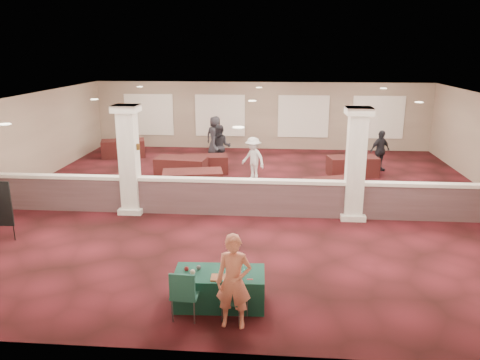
# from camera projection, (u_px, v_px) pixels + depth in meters

# --- Properties ---
(ground) EXTENTS (16.00, 16.00, 0.00)m
(ground) POSITION_uv_depth(u_px,v_px,m) (252.00, 199.00, 15.23)
(ground) COLOR #4D1319
(ground) RESTS_ON ground
(wall_back) EXTENTS (16.00, 0.04, 3.20)m
(wall_back) POSITION_uv_depth(u_px,v_px,m) (261.00, 116.00, 22.47)
(wall_back) COLOR #836D5A
(wall_back) RESTS_ON ground
(wall_front) EXTENTS (16.00, 0.04, 3.20)m
(wall_front) POSITION_uv_depth(u_px,v_px,m) (222.00, 263.00, 7.12)
(wall_front) COLOR #836D5A
(wall_front) RESTS_ON ground
(wall_left) EXTENTS (0.04, 16.00, 3.20)m
(wall_left) POSITION_uv_depth(u_px,v_px,m) (10.00, 147.00, 15.42)
(wall_left) COLOR #836D5A
(wall_left) RESTS_ON ground
(ceiling) EXTENTS (16.00, 16.00, 0.02)m
(ceiling) POSITION_uv_depth(u_px,v_px,m) (252.00, 100.00, 14.36)
(ceiling) COLOR silver
(ceiling) RESTS_ON wall_back
(partition_wall) EXTENTS (15.60, 0.28, 1.10)m
(partition_wall) POSITION_uv_depth(u_px,v_px,m) (249.00, 197.00, 13.64)
(partition_wall) COLOR #4E3537
(partition_wall) RESTS_ON ground
(column_left) EXTENTS (0.72, 0.72, 3.20)m
(column_left) POSITION_uv_depth(u_px,v_px,m) (129.00, 159.00, 13.62)
(column_left) COLOR silver
(column_left) RESTS_ON ground
(column_right) EXTENTS (0.72, 0.72, 3.20)m
(column_right) POSITION_uv_depth(u_px,v_px,m) (355.00, 163.00, 13.11)
(column_right) COLOR silver
(column_right) RESTS_ON ground
(sconce_left) EXTENTS (0.12, 0.12, 0.18)m
(sconce_left) POSITION_uv_depth(u_px,v_px,m) (119.00, 146.00, 13.54)
(sconce_left) COLOR brown
(sconce_left) RESTS_ON column_left
(sconce_right) EXTENTS (0.12, 0.12, 0.18)m
(sconce_right) POSITION_uv_depth(u_px,v_px,m) (138.00, 147.00, 13.50)
(sconce_right) COLOR brown
(sconce_right) RESTS_ON column_left
(near_table) EXTENTS (1.74, 0.92, 0.66)m
(near_table) POSITION_uv_depth(u_px,v_px,m) (220.00, 288.00, 8.93)
(near_table) COLOR #0D332A
(near_table) RESTS_ON ground
(conf_chair_main) EXTENTS (0.53, 0.53, 0.83)m
(conf_chair_main) POSITION_uv_depth(u_px,v_px,m) (233.00, 297.00, 8.31)
(conf_chair_main) COLOR #1C5247
(conf_chair_main) RESTS_ON ground
(conf_chair_side) EXTENTS (0.51, 0.52, 0.97)m
(conf_chair_side) POSITION_uv_depth(u_px,v_px,m) (184.00, 291.00, 8.34)
(conf_chair_side) COLOR #1C5247
(conf_chair_side) RESTS_ON ground
(woman) EXTENTS (0.63, 0.44, 1.71)m
(woman) POSITION_uv_depth(u_px,v_px,m) (234.00, 282.00, 8.09)
(woman) COLOR #D1735A
(woman) RESTS_ON ground
(far_table_front_left) EXTENTS (1.98, 1.14, 0.76)m
(far_table_front_left) POSITION_uv_depth(u_px,v_px,m) (181.00, 168.00, 17.70)
(far_table_front_left) COLOR black
(far_table_front_left) RESTS_ON ground
(far_table_front_center) EXTENTS (2.13, 1.36, 0.80)m
(far_table_front_center) POSITION_uv_depth(u_px,v_px,m) (193.00, 183.00, 15.67)
(far_table_front_center) COLOR black
(far_table_front_center) RESTS_ON ground
(far_table_front_right) EXTENTS (1.78, 1.32, 0.65)m
(far_table_front_right) POSITION_uv_depth(u_px,v_px,m) (329.00, 189.00, 15.23)
(far_table_front_right) COLOR black
(far_table_front_right) RESTS_ON ground
(far_table_back_left) EXTENTS (2.08, 1.46, 0.77)m
(far_table_back_left) POSITION_uv_depth(u_px,v_px,m) (123.00, 148.00, 21.08)
(far_table_back_left) COLOR black
(far_table_back_left) RESTS_ON ground
(far_table_back_center) EXTENTS (1.84, 1.15, 0.69)m
(far_table_back_center) POSITION_uv_depth(u_px,v_px,m) (206.00, 164.00, 18.36)
(far_table_back_center) COLOR black
(far_table_back_center) RESTS_ON ground
(far_table_back_right) EXTENTS (1.98, 1.23, 0.75)m
(far_table_back_right) POSITION_uv_depth(u_px,v_px,m) (352.00, 166.00, 17.91)
(far_table_back_right) COLOR black
(far_table_back_right) RESTS_ON ground
(attendee_a) EXTENTS (0.86, 0.49, 1.78)m
(attendee_a) POSITION_uv_depth(u_px,v_px,m) (220.00, 147.00, 18.94)
(attendee_a) COLOR black
(attendee_a) RESTS_ON ground
(attendee_b) EXTENTS (1.09, 1.00, 1.60)m
(attendee_b) POSITION_uv_depth(u_px,v_px,m) (253.00, 159.00, 17.32)
(attendee_b) COLOR beige
(attendee_b) RESTS_ON ground
(attendee_c) EXTENTS (1.05, 0.89, 1.63)m
(attendee_c) POSITION_uv_depth(u_px,v_px,m) (380.00, 151.00, 18.57)
(attendee_c) COLOR black
(attendee_c) RESTS_ON ground
(attendee_d) EXTENTS (1.01, 0.75, 1.82)m
(attendee_d) POSITION_uv_depth(u_px,v_px,m) (215.00, 136.00, 21.01)
(attendee_d) COLOR black
(attendee_d) RESTS_ON ground
(laptop_base) EXTENTS (0.31, 0.22, 0.02)m
(laptop_base) POSITION_uv_depth(u_px,v_px,m) (233.00, 274.00, 8.78)
(laptop_base) COLOR silver
(laptop_base) RESTS_ON near_table
(laptop_screen) EXTENTS (0.30, 0.02, 0.20)m
(laptop_screen) POSITION_uv_depth(u_px,v_px,m) (234.00, 266.00, 8.85)
(laptop_screen) COLOR silver
(laptop_screen) RESTS_ON near_table
(screen_glow) EXTENTS (0.27, 0.01, 0.17)m
(screen_glow) POSITION_uv_depth(u_px,v_px,m) (234.00, 267.00, 8.85)
(screen_glow) COLOR silver
(screen_glow) RESTS_ON near_table
(knitting) EXTENTS (0.37, 0.28, 0.03)m
(knitting) POSITION_uv_depth(u_px,v_px,m) (221.00, 278.00, 8.62)
(knitting) COLOR #D26021
(knitting) RESTS_ON near_table
(yarn_cream) EXTENTS (0.10, 0.10, 0.10)m
(yarn_cream) POSITION_uv_depth(u_px,v_px,m) (193.00, 272.00, 8.76)
(yarn_cream) COLOR beige
(yarn_cream) RESTS_ON near_table
(yarn_red) EXTENTS (0.09, 0.09, 0.09)m
(yarn_red) POSITION_uv_depth(u_px,v_px,m) (186.00, 269.00, 8.89)
(yarn_red) COLOR maroon
(yarn_red) RESTS_ON near_table
(yarn_grey) EXTENTS (0.09, 0.09, 0.09)m
(yarn_grey) POSITION_uv_depth(u_px,v_px,m) (199.00, 267.00, 8.94)
(yarn_grey) COLOR #525357
(yarn_grey) RESTS_ON near_table
(scissors) EXTENTS (0.11, 0.03, 0.01)m
(scissors) POSITION_uv_depth(u_px,v_px,m) (250.00, 279.00, 8.57)
(scissors) COLOR red
(scissors) RESTS_ON near_table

